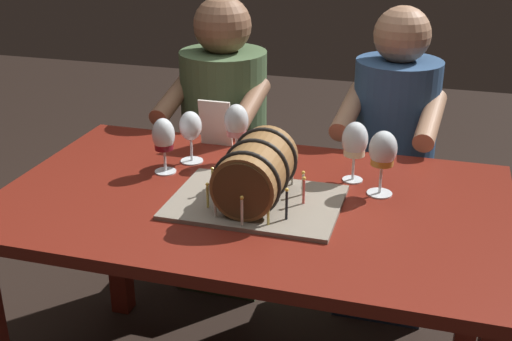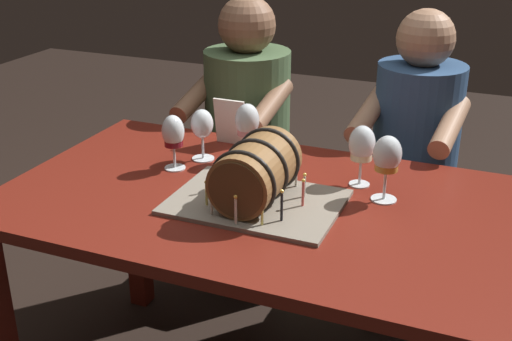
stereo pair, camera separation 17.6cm
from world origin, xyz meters
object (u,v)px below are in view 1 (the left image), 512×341
dining_table (252,231)px  menu_card (215,123)px  barrel_cake (256,176)px  wine_glass_red (164,137)px  wine_glass_empty (191,128)px  wine_glass_white (355,142)px  wine_glass_rose (236,123)px  person_seated_right (389,181)px  person_seated_left (225,158)px  wine_glass_amber (383,152)px

dining_table → menu_card: size_ratio=8.88×
barrel_cake → wine_glass_red: barrel_cake is taller
wine_glass_empty → menu_card: size_ratio=1.04×
wine_glass_white → menu_card: bearing=162.0°
wine_glass_empty → wine_glass_red: bearing=-114.4°
wine_glass_rose → person_seated_right: 0.75m
barrel_cake → menu_card: 0.47m
wine_glass_red → person_seated_right: size_ratio=0.15×
wine_glass_white → wine_glass_empty: bearing=179.5°
wine_glass_red → person_seated_left: size_ratio=0.14×
person_seated_right → wine_glass_red: bearing=-135.2°
dining_table → wine_glass_white: wine_glass_white is taller
wine_glass_red → wine_glass_white: (0.56, 0.10, 0.01)m
wine_glass_red → wine_glass_empty: wine_glass_red is taller
wine_glass_red → menu_card: bearing=74.1°
wine_glass_white → person_seated_right: person_seated_right is taller
wine_glass_empty → person_seated_right: size_ratio=0.14×
wine_glass_red → menu_card: (0.07, 0.26, -0.03)m
dining_table → menu_card: bearing=123.5°
barrel_cake → menu_card: (-0.25, 0.39, -0.00)m
barrel_cake → wine_glass_rose: 0.31m
dining_table → wine_glass_amber: (0.34, 0.12, 0.24)m
barrel_cake → wine_glass_white: barrel_cake is taller
barrel_cake → wine_glass_amber: bearing=26.6°
wine_glass_rose → wine_glass_red: bearing=-142.4°
dining_table → wine_glass_rose: bearing=117.0°
wine_glass_empty → wine_glass_amber: 0.60m
dining_table → wine_glass_amber: bearing=18.8°
wine_glass_rose → wine_glass_empty: bearing=-164.1°
dining_table → wine_glass_red: wine_glass_red is taller
wine_glass_amber → person_seated_right: person_seated_right is taller
dining_table → wine_glass_empty: bearing=142.9°
wine_glass_white → wine_glass_empty: size_ratio=1.10×
barrel_cake → wine_glass_empty: size_ratio=2.77×
person_seated_left → barrel_cake: bearing=-65.1°
wine_glass_red → wine_glass_rose: (0.18, 0.14, 0.02)m
dining_table → person_seated_left: size_ratio=1.19×
menu_card → person_seated_right: bearing=33.6°
menu_card → person_seated_left: bearing=104.9°
wine_glass_rose → wine_glass_amber: bearing=-14.2°
dining_table → menu_card: menu_card is taller
barrel_cake → person_seated_right: bearing=68.3°
wine_glass_empty → person_seated_right: (0.58, 0.52, -0.34)m
wine_glass_empty → person_seated_right: bearing=41.9°
barrel_cake → wine_glass_red: 0.36m
barrel_cake → wine_glass_white: 0.33m
menu_card → person_seated_left: 0.48m
wine_glass_empty → person_seated_left: size_ratio=0.14×
wine_glass_rose → wine_glass_empty: 0.14m
dining_table → wine_glass_empty: wine_glass_empty is taller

